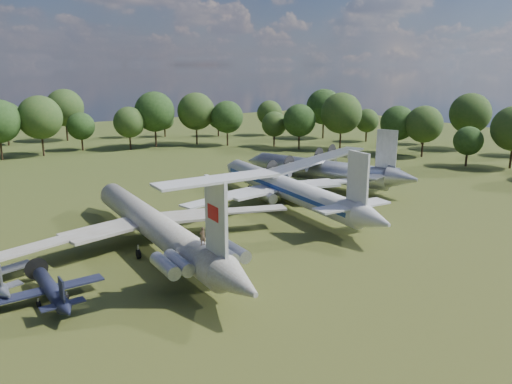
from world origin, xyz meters
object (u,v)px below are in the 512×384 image
small_prop_west (51,292)px  person_on_il62 (203,236)px  il62_airliner (155,231)px  tu104_jet (287,192)px  an12_transport (320,173)px

small_prop_west → person_on_il62: 15.80m
il62_airliner → small_prop_west: il62_airliner is taller
tu104_jet → small_prop_west: size_ratio=3.51×
il62_airliner → tu104_jet: size_ratio=1.01×
person_on_il62 → tu104_jet: bearing=-144.1°
an12_transport → person_on_il62: size_ratio=20.59×
an12_transport → person_on_il62: person_on_il62 is taller
tu104_jet → small_prop_west: 42.59m
il62_airliner → tu104_jet: (25.71, 6.55, 0.02)m
il62_airliner → person_on_il62: person_on_il62 is taller
an12_transport → small_prop_west: 58.82m
tu104_jet → person_on_il62: (-26.00, -20.40, 3.41)m
tu104_jet → person_on_il62: size_ratio=26.14×
il62_airliner → an12_transport: size_ratio=1.28×
small_prop_west → an12_transport: bearing=21.1°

